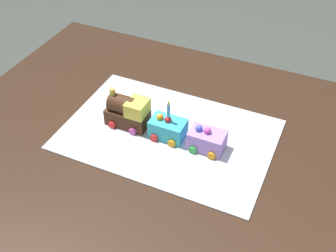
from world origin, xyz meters
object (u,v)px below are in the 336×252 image
cake_locomotive (128,112)px  cake_car_tanker_turquoise (168,128)px  cake_car_flatbed_lavender (207,140)px  dining_table (180,171)px  birthday_candle (169,109)px

cake_locomotive → cake_car_tanker_turquoise: cake_locomotive is taller
cake_car_flatbed_lavender → cake_locomotive: bearing=-180.0°
dining_table → birthday_candle: size_ratio=24.39×
dining_table → cake_locomotive: cake_locomotive is taller
cake_locomotive → cake_car_flatbed_lavender: bearing=0.0°
cake_car_flatbed_lavender → birthday_candle: (-0.12, -0.00, 0.07)m
cake_car_flatbed_lavender → dining_table: bearing=-166.8°
cake_locomotive → birthday_candle: size_ratio=2.44×
birthday_candle → cake_car_tanker_turquoise: bearing=180.0°
cake_car_flatbed_lavender → birthday_candle: 0.14m
dining_table → birthday_candle: (-0.05, 0.02, 0.21)m
cake_locomotive → birthday_candle: (0.13, 0.00, 0.05)m
cake_car_tanker_turquoise → birthday_candle: birthday_candle is taller
dining_table → cake_car_tanker_turquoise: size_ratio=14.00×
birthday_candle → dining_table: bearing=-20.1°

